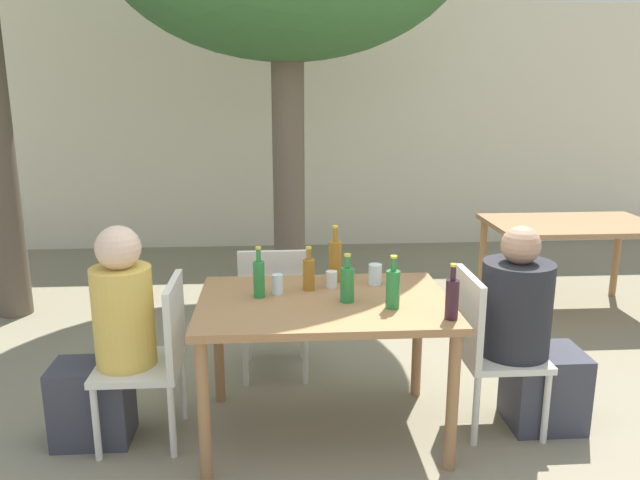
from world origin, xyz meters
TOP-DOWN VIEW (x-y plane):
  - ground_plane at (0.00, 0.00)m, footprint 30.00×30.00m
  - cafe_building_wall at (0.00, 4.21)m, footprint 10.00×0.08m
  - dining_table_front at (0.00, 0.00)m, footprint 1.32×0.90m
  - dining_table_back at (2.19, 1.77)m, footprint 1.35×0.84m
  - patio_chair_0 at (-0.89, 0.00)m, footprint 0.44×0.44m
  - patio_chair_1 at (0.89, 0.00)m, footprint 0.44×0.44m
  - patio_chair_2 at (-0.26, 0.68)m, footprint 0.44×0.44m
  - person_seated_0 at (-1.13, -0.00)m, footprint 0.56×0.31m
  - person_seated_1 at (1.13, -0.00)m, footprint 0.59×0.38m
  - amber_bottle_0 at (0.09, 0.31)m, footprint 0.07×0.07m
  - green_bottle_1 at (0.12, -0.04)m, footprint 0.07×0.07m
  - amber_bottle_2 at (-0.07, 0.17)m, footprint 0.07×0.07m
  - wine_bottle_3 at (0.59, -0.32)m, footprint 0.06×0.06m
  - green_bottle_4 at (-0.34, 0.06)m, footprint 0.06×0.06m
  - green_bottle_5 at (0.34, -0.15)m, footprint 0.07×0.07m
  - drinking_glass_0 at (0.06, 0.21)m, footprint 0.06×0.06m
  - drinking_glass_1 at (-0.24, 0.11)m, footprint 0.06×0.06m
  - drinking_glass_2 at (0.31, 0.24)m, footprint 0.08×0.08m

SIDE VIEW (x-z plane):
  - ground_plane at x=0.00m, z-range 0.00..0.00m
  - patio_chair_0 at x=-0.89m, z-range 0.06..0.95m
  - patio_chair_1 at x=0.89m, z-range 0.06..0.95m
  - patio_chair_2 at x=-0.26m, z-range 0.06..0.95m
  - person_seated_1 at x=1.13m, z-range -0.06..1.10m
  - person_seated_0 at x=-1.13m, z-range -0.06..1.12m
  - dining_table_back at x=2.19m, z-range 0.29..1.06m
  - dining_table_front at x=0.00m, z-range 0.30..1.07m
  - drinking_glass_0 at x=0.06m, z-range 0.77..0.86m
  - drinking_glass_1 at x=-0.24m, z-range 0.77..0.88m
  - drinking_glass_2 at x=0.31m, z-range 0.77..0.89m
  - amber_bottle_2 at x=-0.07m, z-range 0.74..0.99m
  - green_bottle_1 at x=0.12m, z-range 0.74..1.00m
  - green_bottle_5 at x=0.34m, z-range 0.74..1.02m
  - wine_bottle_3 at x=0.59m, z-range 0.74..1.02m
  - green_bottle_4 at x=-0.34m, z-range 0.74..1.02m
  - amber_bottle_0 at x=0.09m, z-range 0.73..1.06m
  - cafe_building_wall at x=0.00m, z-range 0.00..2.80m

